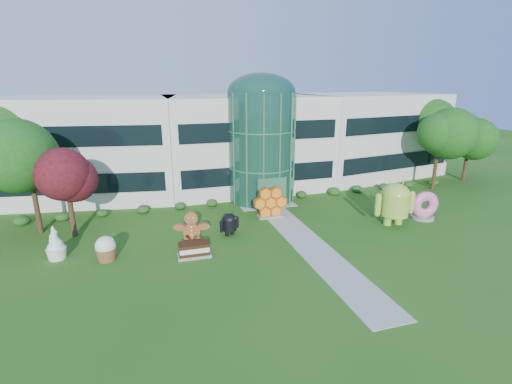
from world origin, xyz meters
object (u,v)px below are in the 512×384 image
object	(u,v)px
android_green	(395,200)
gingerbread	(192,229)
android_black	(229,223)
donut	(424,205)

from	to	relation	value
android_green	gingerbread	distance (m)	15.48
android_black	gingerbread	bearing A→B (deg)	178.00
android_green	android_black	size ratio (longest dim) A/B	2.03
android_green	gingerbread	bearing A→B (deg)	-177.78
android_green	android_black	xyz separation A→B (m)	(-12.63, 1.69, -0.99)
android_green	android_black	bearing A→B (deg)	176.90
gingerbread	donut	bearing A→B (deg)	10.73
android_green	gingerbread	world-z (taller)	android_green
android_green	donut	world-z (taller)	android_green
android_black	gingerbread	xyz separation A→B (m)	(-2.82, -1.07, 0.28)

